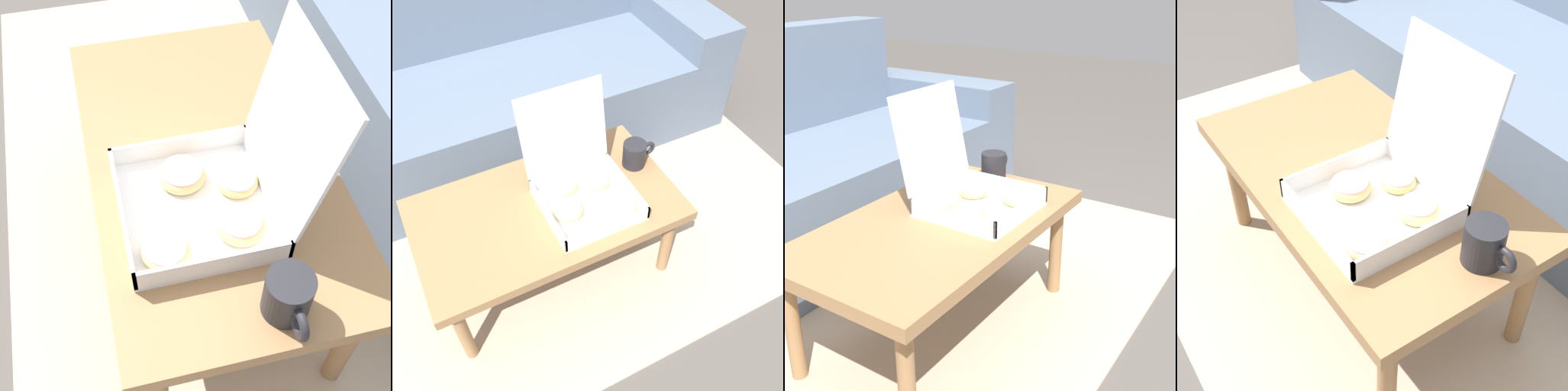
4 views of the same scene
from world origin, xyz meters
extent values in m
plane|color=#514C47|center=(0.00, 0.00, 0.00)|extent=(12.00, 12.00, 0.00)
cube|color=tan|center=(0.00, 0.30, 0.01)|extent=(2.55, 1.83, 0.01)
cube|color=slate|center=(0.00, 0.67, 0.21)|extent=(1.95, 0.64, 0.42)
cube|color=slate|center=(-1.09, 0.77, 0.29)|extent=(0.24, 0.84, 0.57)
cube|color=#997047|center=(0.00, -0.08, 0.38)|extent=(0.93, 0.53, 0.04)
cylinder|color=#997047|center=(-0.41, -0.29, 0.18)|extent=(0.04, 0.04, 0.36)
cylinder|color=#997047|center=(0.41, -0.29, 0.18)|extent=(0.04, 0.04, 0.36)
cylinder|color=#997047|center=(-0.41, 0.13, 0.18)|extent=(0.04, 0.04, 0.36)
cylinder|color=#997047|center=(0.41, 0.13, 0.18)|extent=(0.04, 0.04, 0.36)
cube|color=white|center=(0.14, -0.14, 0.40)|extent=(0.32, 0.31, 0.01)
cube|color=white|center=(0.14, -0.29, 0.43)|extent=(0.32, 0.01, 0.05)
cube|color=white|center=(0.14, 0.01, 0.43)|extent=(0.32, 0.01, 0.05)
cube|color=white|center=(-0.02, -0.14, 0.43)|extent=(0.01, 0.31, 0.05)
cube|color=white|center=(0.29, -0.14, 0.43)|extent=(0.01, 0.31, 0.05)
cube|color=white|center=(0.14, 0.04, 0.61)|extent=(0.32, 0.07, 0.30)
torus|color=#E5BC75|center=(0.23, -0.22, 0.42)|extent=(0.09, 0.09, 0.03)
cylinder|color=pink|center=(0.23, -0.22, 0.43)|extent=(0.08, 0.08, 0.01)
torus|color=#E5BC75|center=(0.21, -0.07, 0.42)|extent=(0.10, 0.10, 0.03)
cylinder|color=pink|center=(0.21, -0.07, 0.43)|extent=(0.08, 0.08, 0.02)
torus|color=#E5BC75|center=(0.06, -0.15, 0.42)|extent=(0.10, 0.10, 0.03)
cylinder|color=pink|center=(0.06, -0.15, 0.43)|extent=(0.09, 0.09, 0.01)
torus|color=#E5BC75|center=(0.10, -0.04, 0.42)|extent=(0.09, 0.09, 0.03)
cylinder|color=pink|center=(0.10, -0.04, 0.43)|extent=(0.08, 0.08, 0.01)
cylinder|color=#232328|center=(0.39, -0.03, 0.45)|extent=(0.09, 0.09, 0.10)
torus|color=#232328|center=(0.45, -0.03, 0.45)|extent=(0.06, 0.02, 0.06)
camera|label=1|loc=(0.78, -0.30, 1.31)|focal=50.00mm
camera|label=2|loc=(-0.34, -1.08, 1.62)|focal=42.00mm
camera|label=3|loc=(-1.17, -1.00, 1.10)|focal=50.00mm
camera|label=4|loc=(0.91, -0.66, 1.25)|focal=50.00mm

